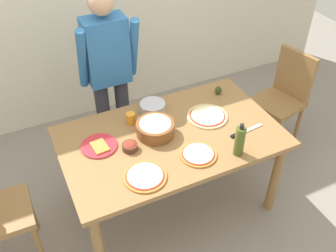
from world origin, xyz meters
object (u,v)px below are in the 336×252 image
(pizza_second_cooked, at_px, (145,176))
(mixing_bowl_steel, at_px, (153,108))
(pizza_raw_on_board, at_px, (207,116))
(small_sauce_bowl, at_px, (130,146))
(chef_knife, at_px, (243,132))
(olive_oil_bottle, at_px, (240,141))
(person_cook, at_px, (109,71))
(chair_wooden_right, at_px, (284,95))
(plate_with_slice, at_px, (99,146))
(cup_orange, at_px, (131,118))
(avocado, at_px, (218,90))
(popcorn_bowl, at_px, (155,127))
(pizza_cooked_on_tray, at_px, (198,154))
(dining_table, at_px, (171,144))

(pizza_second_cooked, height_order, mixing_bowl_steel, mixing_bowl_steel)
(pizza_raw_on_board, height_order, small_sauce_bowl, small_sauce_bowl)
(small_sauce_bowl, bearing_deg, chef_knife, -13.25)
(mixing_bowl_steel, bearing_deg, olive_oil_bottle, -63.57)
(person_cook, bearing_deg, chair_wooden_right, -16.77)
(plate_with_slice, xyz_separation_m, olive_oil_bottle, (0.85, -0.47, 0.11))
(small_sauce_bowl, relative_size, chef_knife, 0.38)
(cup_orange, xyz_separation_m, avocado, (0.80, 0.05, -0.01))
(pizza_raw_on_board, bearing_deg, chair_wooden_right, 12.95)
(popcorn_bowl, bearing_deg, person_cook, 98.73)
(cup_orange, bearing_deg, pizza_cooked_on_tray, -61.67)
(pizza_raw_on_board, bearing_deg, dining_table, -167.97)
(popcorn_bowl, bearing_deg, chef_knife, -24.43)
(pizza_cooked_on_tray, xyz_separation_m, olive_oil_bottle, (0.26, -0.10, 0.10))
(chair_wooden_right, relative_size, small_sauce_bowl, 8.64)
(cup_orange, bearing_deg, olive_oil_bottle, -49.22)
(person_cook, xyz_separation_m, pizza_cooked_on_tray, (0.28, -1.03, -0.17))
(chair_wooden_right, height_order, popcorn_bowl, chair_wooden_right)
(cup_orange, bearing_deg, small_sauce_bowl, -112.59)
(plate_with_slice, bearing_deg, popcorn_bowl, -5.82)
(person_cook, bearing_deg, pizza_cooked_on_tray, -74.73)
(chef_knife, xyz_separation_m, avocado, (0.10, 0.51, 0.03))
(avocado, bearing_deg, olive_oil_bottle, -110.50)
(dining_table, xyz_separation_m, small_sauce_bowl, (-0.32, -0.01, 0.12))
(chef_knife, bearing_deg, mixing_bowl_steel, 133.54)
(chair_wooden_right, distance_m, avocado, 0.77)
(person_cook, distance_m, mixing_bowl_steel, 0.50)
(person_cook, distance_m, olive_oil_bottle, 1.25)
(pizza_raw_on_board, relative_size, mixing_bowl_steel, 1.56)
(person_cook, xyz_separation_m, small_sauce_bowl, (-0.12, -0.77, -0.15))
(person_cook, xyz_separation_m, avocado, (0.79, -0.45, -0.14))
(pizza_raw_on_board, xyz_separation_m, pizza_cooked_on_tray, (-0.27, -0.34, -0.00))
(chef_knife, bearing_deg, pizza_raw_on_board, 116.78)
(small_sauce_bowl, distance_m, avocado, 0.97)
(popcorn_bowl, distance_m, cup_orange, 0.23)
(dining_table, bearing_deg, pizza_cooked_on_tray, -73.87)
(person_cook, relative_size, pizza_second_cooked, 5.68)
(pizza_cooked_on_tray, xyz_separation_m, pizza_second_cooked, (-0.41, -0.03, 0.00))
(popcorn_bowl, bearing_deg, chair_wooden_right, 9.43)
(mixing_bowl_steel, bearing_deg, plate_with_slice, -157.14)
(pizza_second_cooked, relative_size, chef_knife, 0.98)
(mixing_bowl_steel, relative_size, cup_orange, 2.35)
(chair_wooden_right, bearing_deg, pizza_cooked_on_tray, -155.45)
(dining_table, bearing_deg, person_cook, 104.97)
(pizza_second_cooked, relative_size, popcorn_bowl, 1.02)
(mixing_bowl_steel, bearing_deg, dining_table, -88.92)
(person_cook, xyz_separation_m, cup_orange, (-0.01, -0.49, -0.14))
(chef_knife, relative_size, avocado, 4.16)
(pizza_cooked_on_tray, relative_size, plate_with_slice, 0.98)
(mixing_bowl_steel, height_order, small_sauce_bowl, mixing_bowl_steel)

